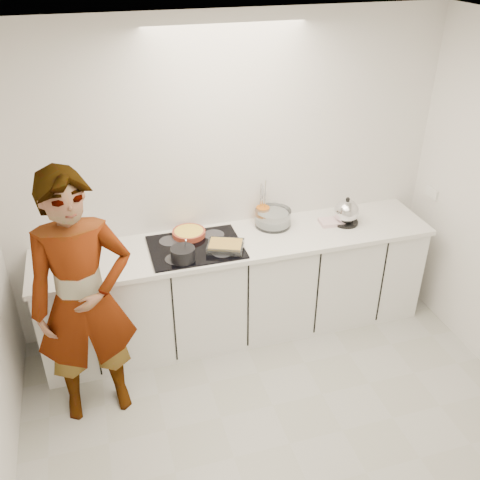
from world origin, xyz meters
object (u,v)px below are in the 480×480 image
object	(u,v)px
kettle	(346,212)
utensil_crock	(263,215)
baking_dish	(226,246)
mixing_bowl	(273,218)
saucepan	(183,254)
hob	(196,247)
tart_dish	(189,233)
cook	(84,302)

from	to	relation	value
kettle	utensil_crock	world-z (taller)	kettle
baking_dish	mixing_bowl	distance (m)	0.57
saucepan	utensil_crock	bearing A→B (deg)	28.74
mixing_bowl	utensil_crock	xyz separation A→B (m)	(-0.06, 0.08, 0.01)
kettle	baking_dish	bearing A→B (deg)	-172.42
hob	tart_dish	world-z (taller)	tart_dish
utensil_crock	saucepan	bearing A→B (deg)	-151.26
utensil_crock	cook	world-z (taller)	cook
utensil_crock	baking_dish	bearing A→B (deg)	-139.50
baking_dish	cook	distance (m)	1.16
cook	saucepan	bearing A→B (deg)	21.26
hob	mixing_bowl	size ratio (longest dim) A/B	2.12
baking_dish	utensil_crock	bearing A→B (deg)	40.50
cook	kettle	bearing A→B (deg)	10.28
hob	tart_dish	xyz separation A→B (m)	(-0.02, 0.18, 0.03)
saucepan	kettle	bearing A→B (deg)	8.13
tart_dish	kettle	xyz separation A→B (m)	(1.32, -0.14, 0.06)
tart_dish	kettle	world-z (taller)	kettle
saucepan	cook	xyz separation A→B (m)	(-0.74, -0.35, -0.03)
hob	baking_dish	world-z (taller)	baking_dish
tart_dish	utensil_crock	world-z (taller)	utensil_crock
hob	utensil_crock	world-z (taller)	utensil_crock
cook	utensil_crock	bearing A→B (deg)	23.06
tart_dish	utensil_crock	size ratio (longest dim) A/B	2.39
kettle	cook	distance (m)	2.24
tart_dish	utensil_crock	xyz separation A→B (m)	(0.65, 0.07, 0.03)
saucepan	utensil_crock	xyz separation A→B (m)	(0.77, 0.42, 0.01)
saucepan	kettle	xyz separation A→B (m)	(1.44, 0.21, 0.04)
tart_dish	saucepan	size ratio (longest dim) A/B	1.83
baking_dish	tart_dish	bearing A→B (deg)	128.40
hob	cook	size ratio (longest dim) A/B	0.38
utensil_crock	cook	distance (m)	1.69
hob	saucepan	size ratio (longest dim) A/B	3.86
tart_dish	mixing_bowl	bearing A→B (deg)	-0.33
tart_dish	baking_dish	xyz separation A→B (m)	(0.23, -0.29, 0.01)
mixing_bowl	cook	size ratio (longest dim) A/B	0.18
hob	kettle	world-z (taller)	kettle
kettle	cook	bearing A→B (deg)	-165.72
saucepan	cook	world-z (taller)	cook
utensil_crock	cook	xyz separation A→B (m)	(-1.51, -0.77, -0.04)
saucepan	hob	bearing A→B (deg)	51.71
hob	saucepan	bearing A→B (deg)	-128.29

